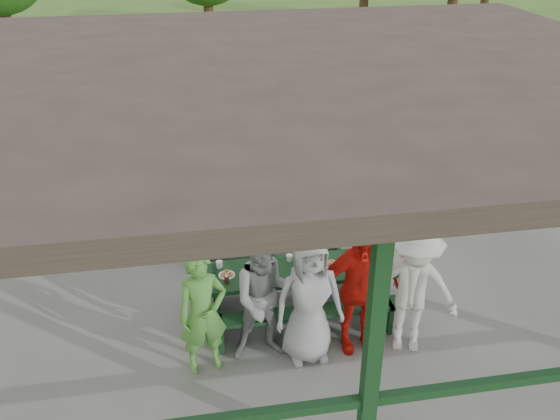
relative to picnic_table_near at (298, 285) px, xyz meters
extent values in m
plane|color=#32531A|center=(0.16, 1.20, -0.58)|extent=(90.00, 90.00, 0.00)
cube|color=slate|center=(0.16, 1.20, -0.53)|extent=(10.00, 8.00, 0.10)
cube|color=black|center=(0.16, -2.60, 1.02)|extent=(0.15, 0.15, 3.00)
cube|color=black|center=(-4.64, 5.00, 1.02)|extent=(0.15, 0.15, 3.00)
cube|color=black|center=(0.16, 5.00, 1.02)|extent=(0.15, 0.15, 3.00)
cube|color=black|center=(4.96, 5.00, 1.02)|extent=(0.15, 0.15, 3.00)
cube|color=black|center=(-2.24, 5.00, 0.42)|extent=(4.65, 0.10, 0.10)
cube|color=black|center=(2.56, 5.00, 0.42)|extent=(4.65, 0.10, 0.10)
cube|color=black|center=(0.16, -2.60, 2.42)|extent=(9.80, 0.15, 0.20)
cube|color=black|center=(0.16, 5.00, 2.42)|extent=(9.80, 0.15, 0.20)
cube|color=#2C2520|center=(0.16, 1.20, 2.64)|extent=(10.60, 8.60, 0.24)
cube|color=black|center=(0.00, 0.00, 0.24)|extent=(2.62, 0.75, 0.06)
cube|color=black|center=(0.00, -0.56, -0.05)|extent=(2.62, 0.28, 0.05)
cube|color=black|center=(0.00, 0.55, -0.05)|extent=(2.62, 0.28, 0.05)
cube|color=black|center=(-1.13, 0.00, -0.10)|extent=(0.06, 0.70, 0.75)
cube|color=black|center=(1.13, 0.00, -0.10)|extent=(0.06, 0.70, 0.75)
cube|color=black|center=(-1.13, 0.00, -0.25)|extent=(0.06, 1.39, 0.45)
cube|color=black|center=(1.13, 0.00, -0.25)|extent=(0.06, 1.39, 0.45)
cube|color=black|center=(-0.12, 2.00, 0.24)|extent=(2.48, 0.75, 0.06)
cube|color=black|center=(-0.12, 1.44, -0.05)|extent=(2.48, 0.28, 0.05)
cube|color=black|center=(-0.12, 2.55, -0.05)|extent=(2.48, 0.28, 0.05)
cube|color=black|center=(-1.18, 2.00, -0.10)|extent=(0.06, 0.70, 0.75)
cube|color=black|center=(0.94, 2.00, -0.10)|extent=(0.06, 0.70, 0.75)
cube|color=black|center=(-1.18, 2.00, -0.25)|extent=(0.06, 1.39, 0.45)
cube|color=black|center=(0.94, 2.00, -0.25)|extent=(0.06, 1.39, 0.45)
cylinder|color=white|center=(-0.98, 0.00, 0.28)|extent=(0.22, 0.22, 0.01)
torus|color=#9F6338|center=(-1.02, -0.02, 0.30)|extent=(0.10, 0.10, 0.03)
torus|color=#9F6338|center=(-0.94, -0.02, 0.30)|extent=(0.10, 0.10, 0.03)
torus|color=#9F6338|center=(-0.98, 0.04, 0.30)|extent=(0.10, 0.10, 0.03)
cylinder|color=white|center=(-0.39, 0.00, 0.28)|extent=(0.22, 0.22, 0.01)
torus|color=#9F6338|center=(-0.43, -0.02, 0.30)|extent=(0.10, 0.10, 0.03)
torus|color=#9F6338|center=(-0.35, -0.02, 0.30)|extent=(0.10, 0.10, 0.03)
torus|color=#9F6338|center=(-0.39, 0.04, 0.30)|extent=(0.10, 0.10, 0.03)
cylinder|color=white|center=(0.47, 0.00, 0.28)|extent=(0.22, 0.22, 0.01)
torus|color=#9F6338|center=(0.43, -0.02, 0.30)|extent=(0.10, 0.10, 0.03)
torus|color=#9F6338|center=(0.51, -0.02, 0.30)|extent=(0.10, 0.10, 0.03)
torus|color=#9F6338|center=(0.47, 0.04, 0.30)|extent=(0.10, 0.10, 0.03)
cylinder|color=white|center=(1.06, 0.00, 0.28)|extent=(0.22, 0.22, 0.01)
torus|color=#9F6338|center=(1.02, -0.02, 0.30)|extent=(0.10, 0.10, 0.03)
torus|color=#9F6338|center=(1.10, -0.02, 0.30)|extent=(0.10, 0.10, 0.03)
torus|color=#9F6338|center=(1.06, 0.04, 0.30)|extent=(0.10, 0.10, 0.03)
cylinder|color=#381E0F|center=(-1.16, -0.18, 0.32)|extent=(0.06, 0.06, 0.10)
cylinder|color=#381E0F|center=(-1.00, -0.18, 0.32)|extent=(0.06, 0.06, 0.10)
cylinder|color=#381E0F|center=(0.25, -0.18, 0.32)|extent=(0.06, 0.06, 0.10)
cylinder|color=#381E0F|center=(0.71, -0.18, 0.32)|extent=(0.06, 0.06, 0.10)
cylinder|color=#381E0F|center=(1.05, -0.18, 0.32)|extent=(0.06, 0.06, 0.10)
cylinder|color=#381E0F|center=(1.18, -0.18, 0.32)|extent=(0.06, 0.06, 0.10)
cone|color=white|center=(-1.06, 0.20, 0.32)|extent=(0.09, 0.09, 0.10)
cone|color=white|center=(-0.09, 0.20, 0.32)|extent=(0.09, 0.09, 0.10)
cone|color=white|center=(0.89, 0.20, 0.32)|extent=(0.09, 0.09, 0.10)
cone|color=white|center=(0.89, 0.20, 0.32)|extent=(0.09, 0.09, 0.10)
cone|color=white|center=(0.96, 0.20, 0.32)|extent=(0.09, 0.09, 0.10)
imported|color=#509338|center=(-1.35, -0.87, 0.35)|extent=(0.67, 0.51, 1.65)
imported|color=gray|center=(-0.57, -0.76, 0.41)|extent=(0.86, 0.67, 1.77)
imported|color=#9B9B9E|center=(-0.05, -0.88, 0.41)|extent=(0.90, 0.62, 1.76)
imported|color=#B8130C|center=(0.59, -0.79, 0.43)|extent=(1.06, 0.45, 1.81)
imported|color=beige|center=(1.25, -0.94, 0.42)|extent=(1.31, 1.00, 1.80)
cylinder|color=brown|center=(1.25, -0.94, 1.27)|extent=(0.40, 0.40, 0.02)
cylinder|color=brown|center=(1.25, -0.94, 1.33)|extent=(0.24, 0.24, 0.11)
imported|color=#87BED1|center=(-0.11, 2.87, 0.36)|extent=(1.61, 0.74, 1.68)
imported|color=#3F5BA5|center=(-1.44, 3.37, 0.34)|extent=(0.69, 0.56, 1.63)
imported|color=gray|center=(1.88, 2.97, 0.38)|extent=(0.96, 0.82, 1.72)
imported|color=silver|center=(1.36, 10.26, 0.25)|extent=(6.54, 4.71, 1.65)
cube|color=navy|center=(-1.00, 9.98, 0.17)|extent=(2.85, 1.87, 0.11)
cube|color=navy|center=(-0.85, 9.35, 0.41)|extent=(2.57, 0.65, 0.37)
cube|color=navy|center=(-1.15, 10.62, 0.41)|extent=(2.57, 0.65, 0.37)
cube|color=navy|center=(-2.28, 9.69, 0.41)|extent=(0.35, 1.29, 0.37)
cube|color=navy|center=(0.27, 10.28, 0.41)|extent=(0.35, 1.29, 0.37)
cylinder|color=black|center=(-1.67, 9.11, -0.22)|extent=(0.73, 0.33, 0.71)
cylinder|color=yellow|center=(-1.67, 9.11, -0.22)|extent=(0.30, 0.26, 0.26)
cylinder|color=black|center=(-1.98, 10.48, -0.22)|extent=(0.73, 0.33, 0.71)
cylinder|color=yellow|center=(-1.98, 10.48, -0.22)|extent=(0.30, 0.26, 0.26)
cylinder|color=black|center=(-0.02, 9.49, -0.22)|extent=(0.73, 0.33, 0.71)
cylinder|color=yellow|center=(-0.02, 9.49, -0.22)|extent=(0.30, 0.26, 0.26)
cylinder|color=black|center=(-0.34, 10.86, -0.22)|extent=(0.73, 0.33, 0.71)
cylinder|color=yellow|center=(-0.34, 10.86, -0.22)|extent=(0.30, 0.26, 0.26)
cube|color=navy|center=(0.73, 10.39, 0.08)|extent=(0.93, 0.29, 0.07)
cone|color=#F2590C|center=(-2.33, 9.68, 0.50)|extent=(0.10, 0.37, 0.37)
cylinder|color=#342515|center=(-6.97, 15.36, 0.67)|extent=(0.36, 0.36, 2.48)
cylinder|color=#342515|center=(-0.11, 15.84, 0.70)|extent=(0.36, 0.36, 2.55)
cylinder|color=#342515|center=(6.08, 16.95, 0.80)|extent=(0.36, 0.36, 2.75)
cylinder|color=#342515|center=(8.59, 14.38, 0.89)|extent=(0.36, 0.36, 2.94)
camera|label=1|loc=(-1.41, -6.61, 4.76)|focal=38.00mm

